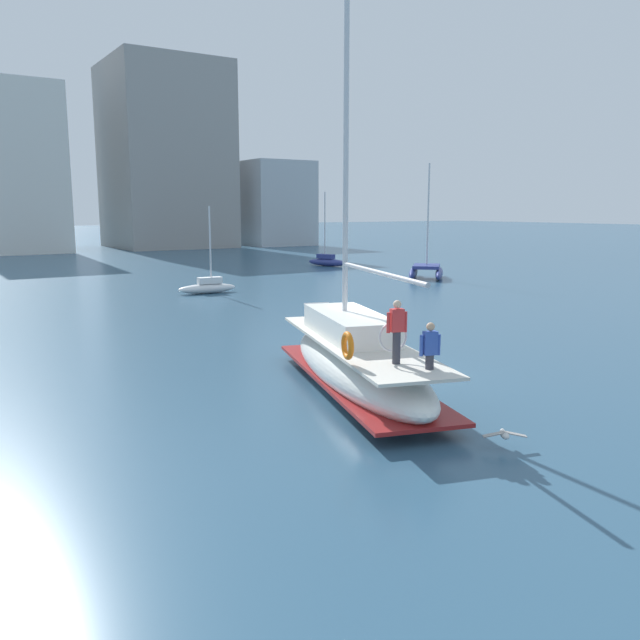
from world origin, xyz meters
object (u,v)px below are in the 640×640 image
main_sailboat (357,360)px  moored_sloop_far (208,286)px  seagull (505,435)px  moored_cutter_left (426,271)px  moored_sloop_near (327,261)px

main_sailboat → moored_sloop_far: (5.05, 22.86, -0.47)m
moored_sloop_far → seagull: 28.85m
seagull → moored_cutter_left: bearing=50.8°
moored_cutter_left → seagull: size_ratio=9.68×
main_sailboat → moored_sloop_far: bearing=77.5°
main_sailboat → moored_sloop_far: main_sailboat is taller
moored_sloop_near → moored_cutter_left: (0.26, -13.24, 0.13)m
moored_sloop_near → seagull: moored_sloop_near is taller
moored_sloop_far → moored_cutter_left: size_ratio=0.63×
main_sailboat → seagull: 5.58m
moored_sloop_near → moored_cutter_left: 13.25m
moored_sloop_far → main_sailboat: bearing=-102.5°
moored_sloop_near → seagull: bearing=-118.5°
seagull → moored_sloop_far: bearing=79.9°
moored_cutter_left → moored_sloop_far: bearing=177.0°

